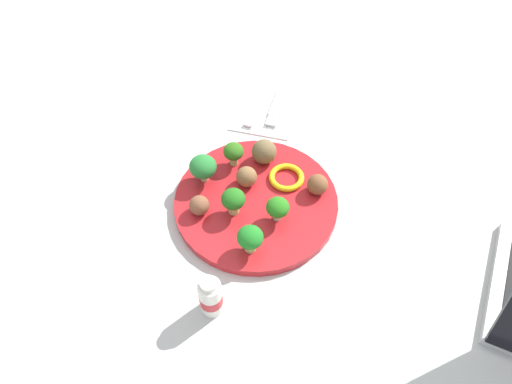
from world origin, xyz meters
name	(u,v)px	position (x,y,z in m)	size (l,w,h in m)	color
ground_plane	(256,205)	(0.00, 0.00, 0.00)	(4.00, 4.00, 0.00)	#B2B2AD
plate	(256,202)	(0.00, 0.00, 0.01)	(0.28, 0.28, 0.02)	red
broccoli_floret_center	(234,152)	(-0.08, -0.05, 0.05)	(0.04, 0.04, 0.05)	#A5C371
broccoli_floret_back_left	(250,238)	(0.10, 0.01, 0.05)	(0.04, 0.04, 0.05)	#9EC86C
broccoli_floret_far_rim	(278,208)	(0.03, 0.04, 0.05)	(0.04, 0.04, 0.05)	#A9B77F
broccoli_floret_mid_left	(233,200)	(0.03, -0.03, 0.05)	(0.04, 0.04, 0.05)	#ACB869
broccoli_floret_front_left	(203,167)	(-0.03, -0.10, 0.05)	(0.05, 0.05, 0.05)	#A7BF80
meatball_mid_left	(199,205)	(0.04, -0.09, 0.03)	(0.03, 0.03, 0.03)	brown
meatball_near_rim	(247,177)	(-0.03, -0.02, 0.03)	(0.04, 0.04, 0.04)	brown
meatball_far_rim	(264,152)	(-0.09, 0.00, 0.04)	(0.04, 0.04, 0.04)	brown
meatball_front_right	(317,185)	(-0.03, 0.10, 0.03)	(0.04, 0.04, 0.04)	brown
pepper_ring_back_right	(287,177)	(-0.05, 0.05, 0.02)	(0.06, 0.06, 0.01)	yellow
napkin	(267,106)	(-0.25, -0.02, 0.00)	(0.17, 0.12, 0.01)	white
fork	(275,108)	(-0.24, 0.00, 0.01)	(0.12, 0.03, 0.01)	silver
knife	(258,105)	(-0.25, -0.04, 0.01)	(0.15, 0.04, 0.01)	white
yogurt_bottle	(211,297)	(0.20, -0.03, 0.04)	(0.03, 0.03, 0.08)	white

